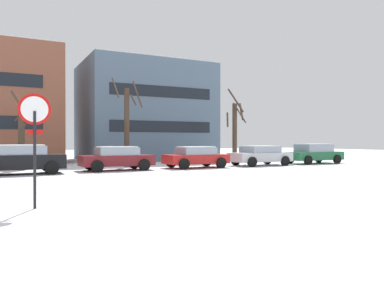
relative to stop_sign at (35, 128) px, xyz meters
name	(u,v)px	position (x,y,z in m)	size (l,w,h in m)	color
ground_plane	(105,192)	(2.26, 2.22, -1.96)	(120.00, 120.00, 0.00)	white
road_surface	(85,182)	(2.26, 5.37, -1.96)	(80.00, 8.29, 0.00)	silver
stop_sign	(35,128)	(0.00, 0.00, 0.00)	(0.76, 0.10, 2.79)	black
parked_car_black	(22,159)	(0.22, 10.52, -1.21)	(4.00, 2.05, 1.47)	black
parked_car_maroon	(117,158)	(5.09, 10.80, -1.26)	(4.00, 1.99, 1.34)	maroon
parked_car_red	(196,157)	(9.95, 10.56, -1.28)	(3.87, 2.05, 1.31)	red
parked_car_silver	(260,155)	(14.82, 10.55, -1.27)	(4.18, 2.10, 1.33)	silver
parked_car_green	(314,153)	(19.69, 10.58, -1.22)	(4.40, 2.03, 1.45)	#1E6038
tree_far_mid	(127,124)	(6.49, 13.42, 0.74)	(1.89, 1.87, 5.74)	#423326
tree_far_left	(235,129)	(15.44, 14.52, 0.59)	(1.67, 1.69, 5.62)	#423326
tree_far_right	(21,136)	(0.34, 13.26, -0.02)	(1.23, 1.24, 4.43)	#423326
building_far_right	(144,112)	(10.81, 22.18, 2.27)	(10.71, 8.68, 8.45)	slate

